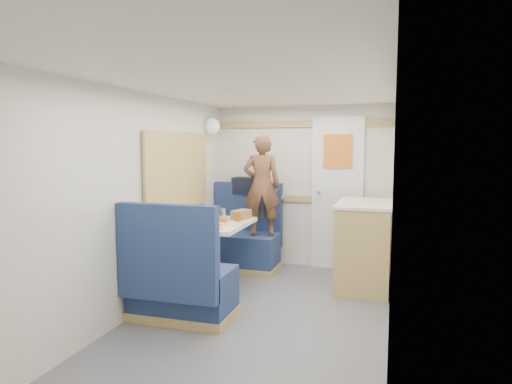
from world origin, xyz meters
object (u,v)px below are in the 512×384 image
(beer_glass, at_px, (238,218))
(salt_grinder, at_px, (216,219))
(bench_near, at_px, (180,286))
(cheese_block, at_px, (220,224))
(pepper_grinder, at_px, (217,219))
(tumbler_right, at_px, (222,214))
(tumbler_left, at_px, (184,222))
(bench_far, at_px, (243,245))
(dome_light, at_px, (212,126))
(galley_counter, at_px, (364,244))
(tray, at_px, (223,225))
(person, at_px, (262,186))
(bread_loaf, at_px, (241,215))
(orange_fruit, at_px, (223,220))
(duffel_bag, at_px, (251,186))
(tumbler_mid, at_px, (219,213))
(wine_glass, at_px, (211,214))
(dinette_table, at_px, (216,237))

(beer_glass, distance_m, salt_grinder, 0.23)
(bench_near, bearing_deg, cheese_block, 76.40)
(pepper_grinder, bearing_deg, tumbler_right, 100.65)
(tumbler_left, bearing_deg, bench_far, 81.23)
(dome_light, height_order, galley_counter, dome_light)
(tumbler_right, bearing_deg, salt_grinder, -82.43)
(tumbler_left, bearing_deg, galley_counter, 29.14)
(dome_light, height_order, beer_glass, dome_light)
(tumbler_left, bearing_deg, tray, 34.24)
(bench_far, distance_m, salt_grinder, 1.02)
(bench_near, height_order, salt_grinder, bench_near)
(person, height_order, bread_loaf, person)
(orange_fruit, distance_m, cheese_block, 0.13)
(cheese_block, bearing_deg, orange_fruit, 95.05)
(person, relative_size, tumbler_left, 10.67)
(orange_fruit, distance_m, tumbler_left, 0.40)
(galley_counter, height_order, tumbler_right, galley_counter)
(bench_near, bearing_deg, pepper_grinder, 87.61)
(duffel_bag, distance_m, bread_loaf, 0.88)
(tumbler_left, distance_m, pepper_grinder, 0.38)
(person, height_order, beer_glass, person)
(tumbler_mid, height_order, pepper_grinder, tumbler_mid)
(orange_fruit, xyz_separation_m, tumbler_mid, (-0.22, 0.44, -0.00))
(wine_glass, relative_size, tumbler_mid, 1.59)
(galley_counter, height_order, wine_glass, galley_counter)
(wine_glass, height_order, tumbler_mid, wine_glass)
(dinette_table, bearing_deg, galley_counter, 20.54)
(pepper_grinder, bearing_deg, dome_light, 114.83)
(tray, bearing_deg, tumbler_left, -145.76)
(dinette_table, xyz_separation_m, duffel_bag, (0.02, 1.12, 0.44))
(dome_light, height_order, tumbler_mid, dome_light)
(orange_fruit, xyz_separation_m, salt_grinder, (-0.12, 0.10, -0.01))
(galley_counter, relative_size, person, 0.77)
(person, relative_size, salt_grinder, 13.95)
(person, distance_m, tray, 0.99)
(bread_loaf, bearing_deg, tray, -95.72)
(person, distance_m, duffel_bag, 0.43)
(dome_light, bearing_deg, pepper_grinder, -65.17)
(tumbler_left, height_order, beer_glass, tumbler_left)
(tumbler_right, xyz_separation_m, pepper_grinder, (0.06, -0.29, -0.01))
(bread_loaf, bearing_deg, cheese_block, -93.30)
(dinette_table, xyz_separation_m, dome_light, (-0.39, 0.85, 1.18))
(bench_far, height_order, person, person)
(tumbler_mid, bearing_deg, salt_grinder, -73.89)
(dinette_table, height_order, cheese_block, cheese_block)
(dome_light, distance_m, beer_glass, 1.41)
(pepper_grinder, bearing_deg, orange_fruit, -36.59)
(tumbler_left, xyz_separation_m, salt_grinder, (0.21, 0.33, -0.01))
(bench_near, bearing_deg, tray, 79.44)
(dinette_table, relative_size, salt_grinder, 10.74)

